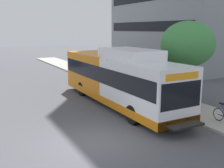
# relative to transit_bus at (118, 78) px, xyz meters

# --- Properties ---
(ground_plane) EXTENTS (120.00, 120.00, 0.00)m
(ground_plane) POSITION_rel_transit_bus_xyz_m (-3.87, 3.35, -1.70)
(ground_plane) COLOR #4C4C51
(sidewalk_curb) EXTENTS (3.00, 56.00, 0.14)m
(sidewalk_curb) POSITION_rel_transit_bus_xyz_m (3.13, 1.35, -1.63)
(sidewalk_curb) COLOR #A8A399
(sidewalk_curb) RESTS_ON ground
(transit_bus) EXTENTS (2.58, 12.25, 3.65)m
(transit_bus) POSITION_rel_transit_bus_xyz_m (0.00, 0.00, 0.00)
(transit_bus) COLOR white
(transit_bus) RESTS_ON ground
(street_tree_near_stop) EXTENTS (3.38, 3.38, 5.15)m
(street_tree_near_stop) POSITION_rel_transit_bus_xyz_m (3.90, -1.92, 2.13)
(street_tree_near_stop) COLOR #4C3823
(street_tree_near_stop) RESTS_ON sidewalk_curb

